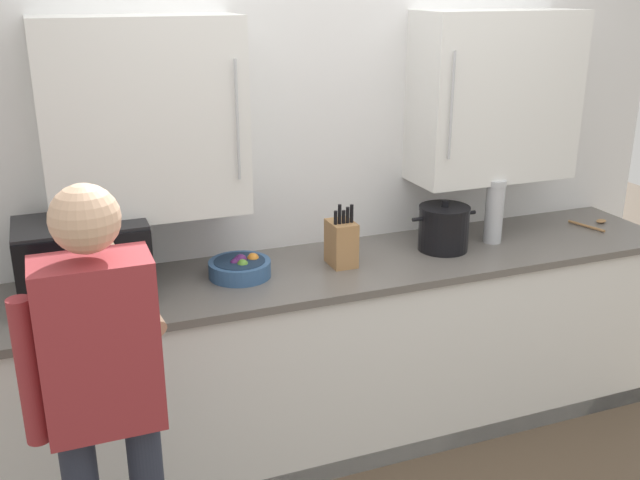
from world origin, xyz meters
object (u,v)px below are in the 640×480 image
Objects in this scene: fruit_bowl at (240,267)px; thermos_flask at (494,211)px; knife_block at (341,243)px; person_figure at (103,388)px; microwave_oven at (78,261)px; wooden_spoon at (594,223)px; stock_pot at (444,228)px.

thermos_flask reaches higher than fruit_bowl.
knife_block is 1.38m from person_figure.
knife_block is at bearing -1.91° from microwave_oven.
person_figure is (-0.66, -0.83, 0.00)m from fruit_bowl.
stock_pot is (-0.94, -0.03, 0.10)m from wooden_spoon.
wooden_spoon is at bearing 0.24° from fruit_bowl.
wooden_spoon is 1.93m from fruit_bowl.
stock_pot is 1.15× the size of knife_block.
fruit_bowl is 1.06m from person_figure.
fruit_bowl is at bearing 51.58° from person_figure.
microwave_oven reaches higher than wooden_spoon.
stock_pot is at bearing -178.76° from thermos_flask.
person_figure is (-2.59, -0.84, 0.04)m from wooden_spoon.
stock_pot is at bearing 0.74° from knife_block.
microwave_oven reaches higher than fruit_bowl.
knife_block is 0.93× the size of thermos_flask.
person_figure is (-1.65, -0.80, -0.06)m from stock_pot.
microwave_oven is 0.84m from person_figure.
microwave_oven is at bearing 178.94° from stock_pot.
thermos_flask is 0.20× the size of person_figure.
stock_pot is at bearing -1.06° from microwave_oven.
fruit_bowl is at bearing 178.57° from stock_pot.
microwave_oven is 1.72× the size of knife_block.
thermos_flask is at bearing 1.24° from stock_pot.
knife_block is (0.47, -0.03, 0.06)m from fruit_bowl.
knife_block is at bearing -3.90° from fruit_bowl.
wooden_spoon is at bearing 2.33° from thermos_flask.
wooden_spoon is 0.67m from thermos_flask.
microwave_oven is 2.60m from wooden_spoon.
person_figure is at bearing -128.42° from fruit_bowl.
wooden_spoon is 0.94m from stock_pot.
thermos_flask reaches higher than stock_pot.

